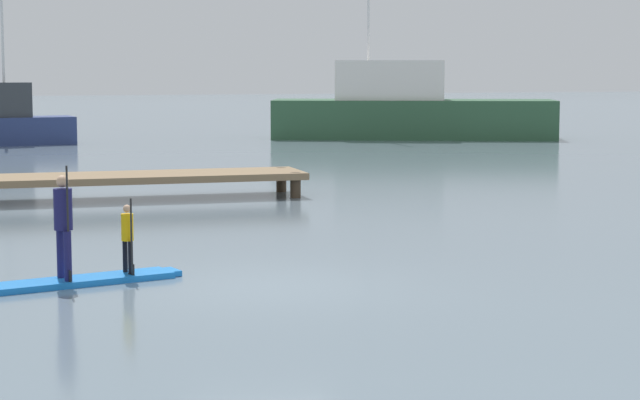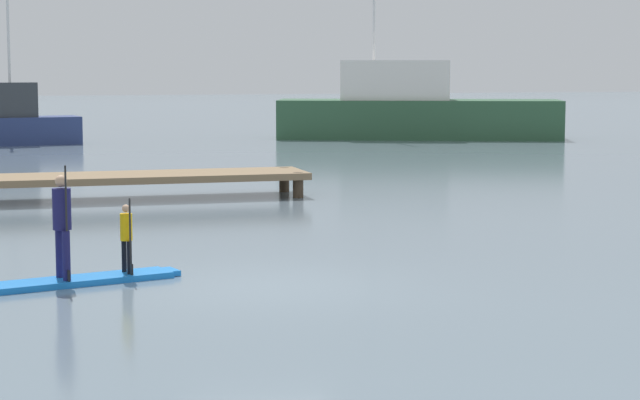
{
  "view_description": "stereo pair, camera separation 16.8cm",
  "coord_description": "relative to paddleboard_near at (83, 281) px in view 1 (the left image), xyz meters",
  "views": [
    {
      "loc": [
        -4.22,
        -17.79,
        3.49
      ],
      "look_at": [
        1.77,
        3.04,
        0.98
      ],
      "focal_mm": 65.38,
      "sensor_mm": 36.0,
      "label": 1
    },
    {
      "loc": [
        -4.06,
        -17.83,
        3.49
      ],
      "look_at": [
        1.77,
        3.04,
        0.98
      ],
      "focal_mm": 65.38,
      "sensor_mm": 36.0,
      "label": 2
    }
  ],
  "objects": [
    {
      "name": "ground_plane",
      "position": [
        2.79,
        -0.97,
        -0.05
      ],
      "size": [
        240.0,
        240.0,
        0.0
      ],
      "primitive_type": "plane",
      "color": "slate"
    },
    {
      "name": "paddleboard_near",
      "position": [
        0.0,
        0.0,
        0.0
      ],
      "size": [
        3.28,
        1.46,
        0.1
      ],
      "color": "blue",
      "rests_on": "ground"
    },
    {
      "name": "paddler_adult",
      "position": [
        -0.29,
        -0.09,
        1.01
      ],
      "size": [
        0.36,
        0.51,
        1.84
      ],
      "color": "#19194C",
      "rests_on": "paddleboard_near"
    },
    {
      "name": "paddler_child_solo",
      "position": [
        0.75,
        0.19,
        0.69
      ],
      "size": [
        0.24,
        0.39,
        1.25
      ],
      "color": "black",
      "rests_on": "paddleboard_near"
    },
    {
      "name": "fishing_boat_white_large",
      "position": [
        17.95,
        33.52,
        1.33
      ],
      "size": [
        13.68,
        7.56,
        10.22
      ],
      "color": "#2D5638",
      "rests_on": "ground"
    },
    {
      "name": "floating_dock",
      "position": [
        -0.28,
        11.64,
        0.52
      ],
      "size": [
        13.99,
        2.13,
        0.67
      ],
      "color": "#846B4C",
      "rests_on": "ground"
    }
  ]
}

